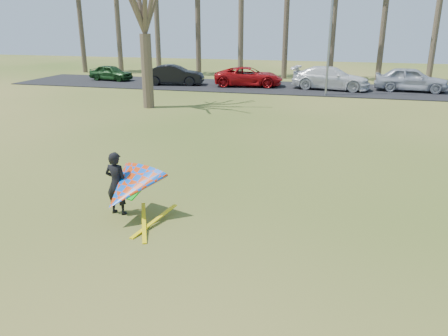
% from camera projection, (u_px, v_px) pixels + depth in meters
% --- Properties ---
extents(ground, '(100.00, 100.00, 0.00)m').
position_uv_depth(ground, '(203.00, 238.00, 10.27)').
color(ground, '#295412').
rests_on(ground, ground).
extents(parking_strip, '(46.00, 7.00, 0.06)m').
position_uv_depth(parking_strip, '(300.00, 88.00, 33.19)').
color(parking_strip, black).
rests_on(parking_strip, ground).
extents(streetlight, '(2.28, 0.18, 8.00)m').
position_uv_depth(streetlight, '(333.00, 28.00, 28.51)').
color(streetlight, gray).
rests_on(streetlight, ground).
extents(car_0, '(3.93, 1.99, 1.28)m').
position_uv_depth(car_0, '(111.00, 73.00, 37.26)').
color(car_0, '#193F19').
rests_on(car_0, parking_strip).
extents(car_1, '(4.89, 2.47, 1.54)m').
position_uv_depth(car_1, '(174.00, 75.00, 34.61)').
color(car_1, black).
rests_on(car_1, parking_strip).
extents(car_2, '(5.54, 3.09, 1.46)m').
position_uv_depth(car_2, '(249.00, 77.00, 33.85)').
color(car_2, '#A80D10').
rests_on(car_2, parking_strip).
extents(car_3, '(5.95, 3.10, 1.65)m').
position_uv_depth(car_3, '(331.00, 78.00, 32.25)').
color(car_3, silver).
rests_on(car_3, parking_strip).
extents(car_4, '(5.16, 2.44, 1.70)m').
position_uv_depth(car_4, '(411.00, 79.00, 31.36)').
color(car_4, '#A9ADB7').
rests_on(car_4, parking_strip).
extents(kite_flyer, '(2.13, 2.39, 2.02)m').
position_uv_depth(kite_flyer, '(127.00, 188.00, 11.05)').
color(kite_flyer, black).
rests_on(kite_flyer, ground).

